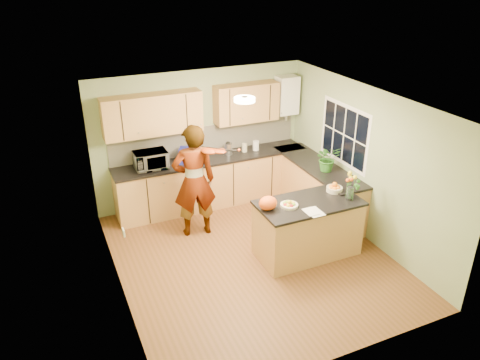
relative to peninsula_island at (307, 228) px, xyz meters
name	(u,v)px	position (x,y,z in m)	size (l,w,h in m)	color
floor	(252,257)	(-0.84, 0.23, -0.46)	(4.50, 4.50, 0.00)	brown
ceiling	(254,102)	(-0.84, 0.23, 2.04)	(4.00, 4.50, 0.02)	white
wall_back	(201,137)	(-0.84, 2.48, 0.79)	(4.00, 0.02, 2.50)	gray
wall_front	(344,271)	(-0.84, -2.02, 0.79)	(4.00, 0.02, 2.50)	gray
wall_left	(114,214)	(-2.84, 0.23, 0.79)	(0.02, 4.50, 2.50)	gray
wall_right	(365,164)	(1.16, 0.23, 0.79)	(0.02, 4.50, 2.50)	gray
back_counter	(213,181)	(-0.74, 2.18, 0.01)	(3.64, 0.62, 0.94)	tan
right_counter	(317,189)	(0.86, 1.08, 0.01)	(0.62, 2.24, 0.94)	tan
splashback	(206,139)	(-0.74, 2.46, 0.74)	(3.60, 0.02, 0.52)	beige
upper_cabinets	(193,109)	(-1.02, 2.31, 1.39)	(3.20, 0.34, 0.70)	tan
boiler	(287,95)	(0.86, 2.32, 1.44)	(0.40, 0.30, 0.86)	white
window_right	(344,135)	(1.15, 0.83, 1.09)	(0.01, 1.30, 1.05)	white
light_switch	(124,232)	(-2.83, -0.37, 0.84)	(0.02, 0.09, 0.09)	white
ceiling_lamp	(245,99)	(-0.84, 0.53, 2.00)	(0.30, 0.30, 0.07)	#FFEABF
peninsula_island	(307,228)	(0.00, 0.00, 0.00)	(1.60, 0.82, 0.91)	tan
fruit_dish	(289,204)	(-0.35, 0.00, 0.49)	(0.26, 0.26, 0.09)	beige
orange_bowl	(334,188)	(0.55, 0.15, 0.52)	(0.25, 0.25, 0.15)	beige
flower_vase	(351,181)	(0.60, -0.18, 0.77)	(0.25, 0.25, 0.47)	silver
orange_bag	(268,203)	(-0.68, 0.05, 0.56)	(0.28, 0.23, 0.21)	#E64F13
papers	(314,212)	(-0.10, -0.30, 0.46)	(0.22, 0.29, 0.01)	silver
violinist	(194,181)	(-1.39, 1.30, 0.51)	(0.70, 0.46, 1.93)	tan
violin	(209,151)	(-1.19, 1.08, 1.09)	(0.64, 0.26, 0.13)	#571905
microwave	(151,160)	(-1.88, 2.15, 0.64)	(0.56, 0.38, 0.31)	white
blue_box	(189,155)	(-1.19, 2.14, 0.62)	(0.34, 0.25, 0.27)	navy
kettle	(228,148)	(-0.41, 2.21, 0.60)	(0.16, 0.16, 0.29)	silver
jar_cream	(244,148)	(-0.07, 2.20, 0.56)	(0.10, 0.10, 0.16)	beige
jar_white	(256,146)	(0.16, 2.18, 0.57)	(0.12, 0.12, 0.18)	white
potted_plant	(328,158)	(0.86, 0.83, 0.71)	(0.41, 0.35, 0.45)	#2D6A23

